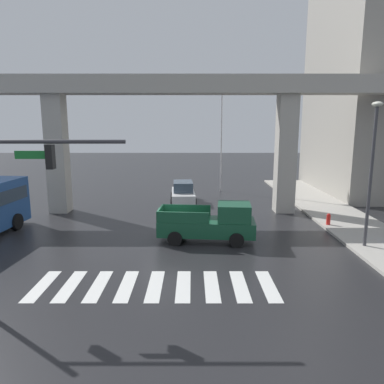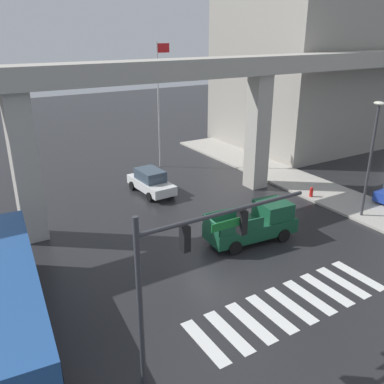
{
  "view_description": "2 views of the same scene",
  "coord_description": "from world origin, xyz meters",
  "px_view_note": "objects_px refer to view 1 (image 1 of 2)",
  "views": [
    {
      "loc": [
        1.43,
        -19.01,
        6.19
      ],
      "look_at": [
        1.53,
        1.69,
        2.29
      ],
      "focal_mm": 33.78,
      "sensor_mm": 36.0,
      "label": 1
    },
    {
      "loc": [
        -11.35,
        -16.38,
        11.05
      ],
      "look_at": [
        0.15,
        2.48,
        2.38
      ],
      "focal_mm": 38.9,
      "sensor_mm": 36.0,
      "label": 2
    }
  ],
  "objects_px": {
    "street_lamp_near_corner": "(370,158)",
    "flagpole": "(221,127)",
    "pickup_truck": "(211,223)",
    "fire_hydrant": "(327,220)",
    "sedan_white": "(181,192)"
  },
  "relations": [
    {
      "from": "street_lamp_near_corner",
      "to": "fire_hydrant",
      "type": "distance_m",
      "value": 5.67
    },
    {
      "from": "street_lamp_near_corner",
      "to": "flagpole",
      "type": "xyz_separation_m",
      "value": [
        -5.94,
        15.86,
        1.33
      ]
    },
    {
      "from": "fire_hydrant",
      "to": "sedan_white",
      "type": "bearing_deg",
      "value": 142.95
    },
    {
      "from": "fire_hydrant",
      "to": "flagpole",
      "type": "bearing_deg",
      "value": 114.81
    },
    {
      "from": "sedan_white",
      "to": "flagpole",
      "type": "bearing_deg",
      "value": 56.02
    },
    {
      "from": "street_lamp_near_corner",
      "to": "fire_hydrant",
      "type": "bearing_deg",
      "value": 95.9
    },
    {
      "from": "street_lamp_near_corner",
      "to": "flagpole",
      "type": "distance_m",
      "value": 16.99
    },
    {
      "from": "fire_hydrant",
      "to": "pickup_truck",
      "type": "bearing_deg",
      "value": -159.63
    },
    {
      "from": "pickup_truck",
      "to": "flagpole",
      "type": "distance_m",
      "value": 15.57
    },
    {
      "from": "street_lamp_near_corner",
      "to": "fire_hydrant",
      "type": "xyz_separation_m",
      "value": [
        -0.4,
        3.87,
        -4.13
      ]
    },
    {
      "from": "sedan_white",
      "to": "flagpole",
      "type": "xyz_separation_m",
      "value": [
        3.49,
        5.17,
        5.03
      ]
    },
    {
      "from": "pickup_truck",
      "to": "street_lamp_near_corner",
      "type": "bearing_deg",
      "value": -8.75
    },
    {
      "from": "pickup_truck",
      "to": "sedan_white",
      "type": "height_order",
      "value": "pickup_truck"
    },
    {
      "from": "pickup_truck",
      "to": "fire_hydrant",
      "type": "xyz_separation_m",
      "value": [
        7.25,
        2.69,
        -0.56
      ]
    },
    {
      "from": "sedan_white",
      "to": "street_lamp_near_corner",
      "type": "distance_m",
      "value": 14.73
    }
  ]
}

